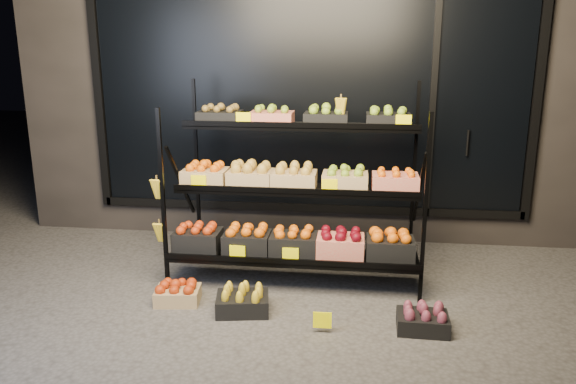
# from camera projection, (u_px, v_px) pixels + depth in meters

# --- Properties ---
(ground) EXTENTS (24.00, 24.00, 0.00)m
(ground) POSITION_uv_depth(u_px,v_px,m) (287.00, 305.00, 4.37)
(ground) COLOR #514F4C
(ground) RESTS_ON ground
(building) EXTENTS (6.00, 2.08, 3.50)m
(building) POSITION_uv_depth(u_px,v_px,m) (316.00, 64.00, 6.40)
(building) COLOR #2D2826
(building) RESTS_ON ground
(display_rack) EXTENTS (2.18, 1.02, 1.66)m
(display_rack) POSITION_uv_depth(u_px,v_px,m) (295.00, 188.00, 4.74)
(display_rack) COLOR black
(display_rack) RESTS_ON ground
(tag_floor_b) EXTENTS (0.13, 0.01, 0.12)m
(tag_floor_b) POSITION_uv_depth(u_px,v_px,m) (322.00, 325.00, 3.93)
(tag_floor_b) COLOR #FFF100
(tag_floor_b) RESTS_ON ground
(floor_crate_left) EXTENTS (0.37, 0.29, 0.18)m
(floor_crate_left) POSITION_uv_depth(u_px,v_px,m) (178.00, 292.00, 4.40)
(floor_crate_left) COLOR tan
(floor_crate_left) RESTS_ON ground
(floor_crate_midleft) EXTENTS (0.44, 0.35, 0.20)m
(floor_crate_midleft) POSITION_uv_depth(u_px,v_px,m) (243.00, 301.00, 4.24)
(floor_crate_midleft) COLOR black
(floor_crate_midleft) RESTS_ON ground
(floor_crate_right) EXTENTS (0.36, 0.27, 0.19)m
(floor_crate_right) POSITION_uv_depth(u_px,v_px,m) (423.00, 319.00, 3.96)
(floor_crate_right) COLOR black
(floor_crate_right) RESTS_ON ground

